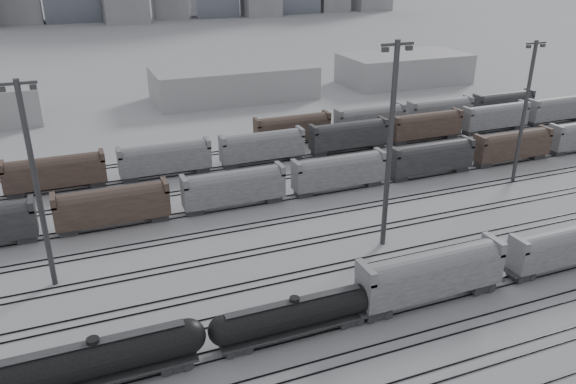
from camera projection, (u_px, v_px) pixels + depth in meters
name	position (u px, v px, depth m)	size (l,w,h in m)	color
ground	(407.00, 313.00, 58.28)	(900.00, 900.00, 0.00)	#B3B4B8
tracks	(333.00, 239.00, 73.16)	(220.00, 71.50, 0.16)	black
tank_car_a	(96.00, 360.00, 47.62)	(19.06, 3.18, 4.71)	black
tank_car_b	(294.00, 315.00, 53.97)	(17.06, 2.84, 4.22)	black
hopper_car_a	(431.00, 272.00, 58.79)	(16.54, 3.29, 5.91)	black
hopper_car_b	(563.00, 245.00, 65.24)	(14.45, 2.87, 5.17)	black
light_mast_b	(36.00, 183.00, 58.56)	(3.72, 0.60, 23.28)	#3A3A3D
light_mast_c	(390.00, 143.00, 66.78)	(4.10, 0.66, 25.63)	#3A3A3D
light_mast_d	(525.00, 109.00, 87.13)	(3.60, 0.58, 22.51)	#3A3A3D
bg_string_near	(339.00, 173.00, 87.17)	(151.00, 3.00, 5.60)	gray
bg_string_mid	(349.00, 137.00, 104.21)	(151.00, 3.00, 5.60)	black
bg_string_far	(405.00, 116.00, 117.00)	(66.00, 3.00, 5.60)	brown
warehouse_mid	(234.00, 83.00, 141.06)	(40.00, 18.00, 8.00)	#959597
warehouse_right	(404.00, 69.00, 158.12)	(35.00, 18.00, 8.00)	#959597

